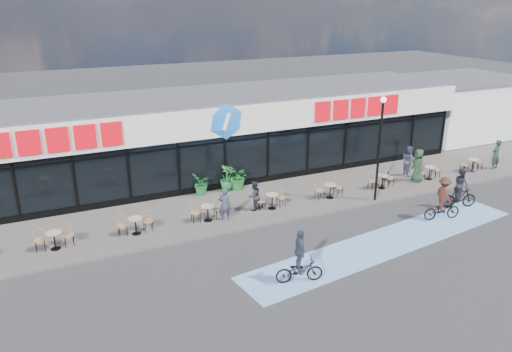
# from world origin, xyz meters

# --- Properties ---
(ground) EXTENTS (120.00, 120.00, 0.00)m
(ground) POSITION_xyz_m (0.00, 0.00, 0.00)
(ground) COLOR #28282B
(ground) RESTS_ON ground
(sidewalk) EXTENTS (44.00, 5.00, 0.10)m
(sidewalk) POSITION_xyz_m (0.00, 4.50, 0.05)
(sidewalk) COLOR #4E4945
(sidewalk) RESTS_ON ground
(bike_lane) EXTENTS (14.17, 4.13, 0.01)m
(bike_lane) POSITION_xyz_m (4.00, -1.50, 0.01)
(bike_lane) COLOR #6791C3
(bike_lane) RESTS_ON ground
(building) EXTENTS (30.60, 6.57, 4.75)m
(building) POSITION_xyz_m (-0.00, 9.93, 2.34)
(building) COLOR black
(building) RESTS_ON ground
(neighbour_building) EXTENTS (9.20, 7.20, 4.11)m
(neighbour_building) POSITION_xyz_m (20.50, 11.00, 2.06)
(neighbour_building) COLOR silver
(neighbour_building) RESTS_ON ground
(lamp_post) EXTENTS (0.28, 0.28, 5.22)m
(lamp_post) POSITION_xyz_m (6.21, 2.30, 3.20)
(lamp_post) COLOR black
(lamp_post) RESTS_ON sidewalk
(bistro_set_1) EXTENTS (1.54, 0.62, 0.90)m
(bistro_set_1) POSITION_xyz_m (-8.76, 3.59, 0.56)
(bistro_set_1) COLOR tan
(bistro_set_1) RESTS_ON sidewalk
(bistro_set_2) EXTENTS (1.54, 0.62, 0.90)m
(bistro_set_2) POSITION_xyz_m (-5.49, 3.59, 0.56)
(bistro_set_2) COLOR tan
(bistro_set_2) RESTS_ON sidewalk
(bistro_set_3) EXTENTS (1.54, 0.62, 0.90)m
(bistro_set_3) POSITION_xyz_m (-2.23, 3.59, 0.56)
(bistro_set_3) COLOR tan
(bistro_set_3) RESTS_ON sidewalk
(bistro_set_4) EXTENTS (1.54, 0.62, 0.90)m
(bistro_set_4) POSITION_xyz_m (1.04, 3.59, 0.56)
(bistro_set_4) COLOR tan
(bistro_set_4) RESTS_ON sidewalk
(bistro_set_5) EXTENTS (1.54, 0.62, 0.90)m
(bistro_set_5) POSITION_xyz_m (4.30, 3.59, 0.56)
(bistro_set_5) COLOR tan
(bistro_set_5) RESTS_ON sidewalk
(bistro_set_6) EXTENTS (1.54, 0.62, 0.90)m
(bistro_set_6) POSITION_xyz_m (7.57, 3.59, 0.56)
(bistro_set_6) COLOR tan
(bistro_set_6) RESTS_ON sidewalk
(bistro_set_7) EXTENTS (1.54, 0.62, 0.90)m
(bistro_set_7) POSITION_xyz_m (10.84, 3.59, 0.56)
(bistro_set_7) COLOR tan
(bistro_set_7) RESTS_ON sidewalk
(bistro_set_8) EXTENTS (1.54, 0.62, 0.90)m
(bistro_set_8) POSITION_xyz_m (14.10, 3.59, 0.56)
(bistro_set_8) COLOR tan
(bistro_set_8) RESTS_ON sidewalk
(potted_plant_left) EXTENTS (1.08, 1.18, 1.13)m
(potted_plant_left) POSITION_xyz_m (-1.45, 6.67, 0.67)
(potted_plant_left) COLOR #1B602D
(potted_plant_left) RESTS_ON sidewalk
(potted_plant_mid) EXTENTS (1.05, 1.05, 1.34)m
(potted_plant_mid) POSITION_xyz_m (-0.03, 6.70, 0.77)
(potted_plant_mid) COLOR #1A5C28
(potted_plant_mid) RESTS_ON sidewalk
(potted_plant_right) EXTENTS (1.17, 1.31, 1.35)m
(potted_plant_right) POSITION_xyz_m (0.55, 6.54, 0.77)
(potted_plant_right) COLOR #1C6425
(potted_plant_right) RESTS_ON sidewalk
(patron_left) EXTENTS (0.66, 0.55, 1.54)m
(patron_left) POSITION_xyz_m (-1.49, 3.24, 0.87)
(patron_left) COLOR #2B3144
(patron_left) RESTS_ON sidewalk
(patron_right) EXTENTS (0.87, 0.79, 1.46)m
(patron_right) POSITION_xyz_m (0.18, 3.71, 0.83)
(patron_right) COLOR black
(patron_right) RESTS_ON sidewalk
(pedestrian_a) EXTENTS (0.86, 1.05, 1.84)m
(pedestrian_a) POSITION_xyz_m (9.98, 3.56, 1.02)
(pedestrian_a) COLOR #1C331F
(pedestrian_a) RESTS_ON sidewalk
(pedestrian_b) EXTENTS (0.80, 0.95, 1.72)m
(pedestrian_b) POSITION_xyz_m (10.22, 4.58, 0.96)
(pedestrian_b) COLOR #333C4F
(pedestrian_b) RESTS_ON sidewalk
(pedestrian_c) EXTENTS (0.70, 0.52, 1.76)m
(pedestrian_c) POSITION_xyz_m (15.66, 3.31, 0.98)
(pedestrian_c) COLOR #192E21
(pedestrian_c) RESTS_ON sidewalk
(cyclist_a) EXTENTS (1.87, 1.14, 2.05)m
(cyclist_a) POSITION_xyz_m (7.72, -0.66, 0.85)
(cyclist_a) COLOR black
(cyclist_a) RESTS_ON ground
(cyclist_b) EXTENTS (1.82, 0.96, 2.02)m
(cyclist_b) POSITION_xyz_m (9.48, 0.02, 0.83)
(cyclist_b) COLOR black
(cyclist_b) RESTS_ON ground
(cyclist_c) EXTENTS (1.83, 1.03, 2.06)m
(cyclist_c) POSITION_xyz_m (-0.92, -2.64, 0.76)
(cyclist_c) COLOR black
(cyclist_c) RESTS_ON ground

